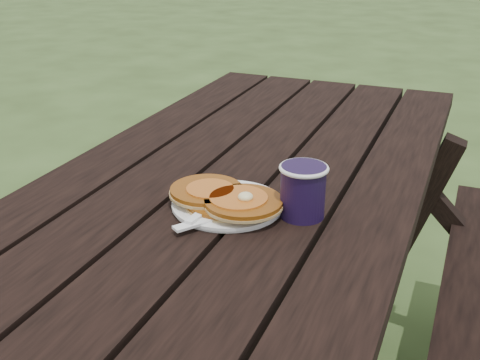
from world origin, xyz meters
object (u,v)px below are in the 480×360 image
at_px(plate, 228,205).
at_px(picnic_table, 228,338).
at_px(coffee_cup, 303,188).
at_px(pancake_stack, 226,199).

bearing_deg(plate, picnic_table, 115.06).
xyz_separation_m(picnic_table, plate, (0.05, -0.10, 0.39)).
bearing_deg(coffee_cup, picnic_table, 157.08).
distance_m(plate, pancake_stack, 0.02).
distance_m(plate, coffee_cup, 0.15).
bearing_deg(picnic_table, coffee_cup, -22.92).
height_order(picnic_table, plate, plate).
bearing_deg(picnic_table, pancake_stack, -67.00).
bearing_deg(coffee_cup, pancake_stack, -166.25).
relative_size(plate, coffee_cup, 2.08).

